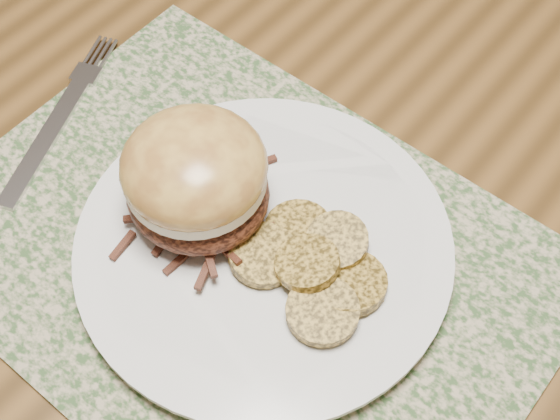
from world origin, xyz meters
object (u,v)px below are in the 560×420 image
object	(u,v)px
dinner_plate	(264,247)
pork_sandwich	(196,177)
dining_table	(201,163)
fork	(61,115)

from	to	relation	value
dinner_plate	pork_sandwich	distance (m)	0.07
dining_table	fork	bearing A→B (deg)	-132.91
pork_sandwich	fork	xyz separation A→B (m)	(-0.16, 0.00, -0.05)
dining_table	dinner_plate	size ratio (longest dim) A/B	5.77
dinner_plate	pork_sandwich	world-z (taller)	pork_sandwich
fork	pork_sandwich	bearing A→B (deg)	-22.42
dining_table	dinner_plate	distance (m)	0.18
pork_sandwich	fork	bearing A→B (deg)	-172.99
pork_sandwich	dining_table	bearing A→B (deg)	143.66
dinner_plate	fork	distance (m)	0.22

